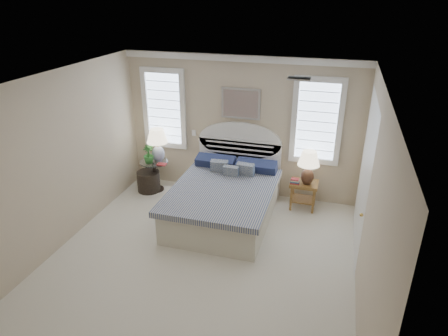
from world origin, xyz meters
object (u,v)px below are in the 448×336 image
at_px(floor_pot, 149,181).
at_px(lamp_right, 308,164).
at_px(bed, 225,197).
at_px(lamp_left, 157,141).
at_px(side_table_left, 155,173).
at_px(nightstand_right, 304,189).

height_order(floor_pot, lamp_right, lamp_right).
distance_m(bed, lamp_right, 1.59).
bearing_deg(lamp_left, side_table_left, -140.50).
distance_m(floor_pot, lamp_right, 3.20).
height_order(floor_pot, lamp_left, lamp_left).
xyz_separation_m(side_table_left, nightstand_right, (2.95, 0.10, -0.00)).
xyz_separation_m(bed, lamp_left, (-1.57, 0.66, 0.65)).
distance_m(side_table_left, nightstand_right, 2.95).
relative_size(bed, floor_pot, 4.99).
bearing_deg(side_table_left, lamp_right, 1.24).
bearing_deg(lamp_left, bed, -22.63).
xyz_separation_m(nightstand_right, lamp_right, (0.05, -0.04, 0.53)).
bearing_deg(lamp_right, lamp_left, -179.98).
bearing_deg(bed, side_table_left, 160.26).
bearing_deg(lamp_left, floor_pot, -146.58).
bearing_deg(nightstand_right, floor_pot, -176.92).
distance_m(lamp_left, lamp_right, 2.92).
bearing_deg(nightstand_right, side_table_left, -178.06).
height_order(bed, side_table_left, bed).
bearing_deg(lamp_right, side_table_left, -178.76).
relative_size(nightstand_right, lamp_right, 0.83).
bearing_deg(side_table_left, lamp_left, 39.50).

